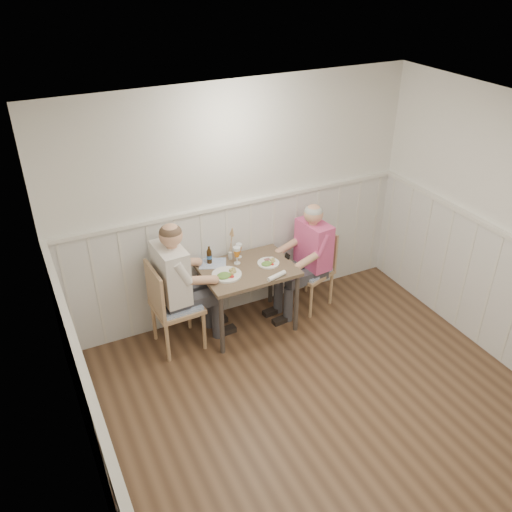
% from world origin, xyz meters
% --- Properties ---
extents(ground_plane, '(4.50, 4.50, 0.00)m').
position_xyz_m(ground_plane, '(0.00, 0.00, 0.00)').
color(ground_plane, '#462F1F').
extents(room_shell, '(4.04, 4.54, 2.60)m').
position_xyz_m(room_shell, '(0.00, 0.00, 1.52)').
color(room_shell, white).
rests_on(room_shell, ground).
extents(wainscot, '(4.00, 4.49, 1.34)m').
position_xyz_m(wainscot, '(0.00, 0.69, 0.69)').
color(wainscot, silver).
rests_on(wainscot, ground).
extents(dining_table, '(0.97, 0.70, 0.75)m').
position_xyz_m(dining_table, '(-0.08, 1.84, 0.65)').
color(dining_table, brown).
rests_on(dining_table, ground).
extents(chair_right, '(0.55, 0.55, 0.91)m').
position_xyz_m(chair_right, '(0.79, 1.92, 0.50)').
color(chair_right, '#9E825E').
rests_on(chair_right, ground).
extents(chair_left, '(0.49, 0.49, 0.99)m').
position_xyz_m(chair_left, '(-0.93, 1.87, 0.54)').
color(chair_left, '#9E825E').
rests_on(chair_left, ground).
extents(man_in_pink, '(0.64, 0.45, 1.32)m').
position_xyz_m(man_in_pink, '(0.71, 1.87, 0.55)').
color(man_in_pink, '#3F3F47').
rests_on(man_in_pink, ground).
extents(diner_cream, '(0.68, 0.47, 1.44)m').
position_xyz_m(diner_cream, '(-0.84, 1.90, 0.60)').
color(diner_cream, '#3F3F47').
rests_on(diner_cream, ground).
extents(plate_man, '(0.23, 0.23, 0.06)m').
position_xyz_m(plate_man, '(0.15, 1.82, 0.77)').
color(plate_man, white).
rests_on(plate_man, dining_table).
extents(plate_diner, '(0.31, 0.31, 0.08)m').
position_xyz_m(plate_diner, '(-0.35, 1.79, 0.77)').
color(plate_diner, white).
rests_on(plate_diner, dining_table).
extents(beer_glass_a, '(0.07, 0.07, 0.16)m').
position_xyz_m(beer_glass_a, '(-0.06, 2.08, 0.86)').
color(beer_glass_a, silver).
rests_on(beer_glass_a, dining_table).
extents(beer_glass_b, '(0.08, 0.08, 0.20)m').
position_xyz_m(beer_glass_b, '(-0.14, 1.97, 0.88)').
color(beer_glass_b, silver).
rests_on(beer_glass_b, dining_table).
extents(beer_bottle, '(0.06, 0.06, 0.20)m').
position_xyz_m(beer_bottle, '(-0.40, 2.11, 0.84)').
color(beer_bottle, black).
rests_on(beer_bottle, dining_table).
extents(rolled_napkin, '(0.23, 0.11, 0.05)m').
position_xyz_m(rolled_napkin, '(0.10, 1.53, 0.77)').
color(rolled_napkin, white).
rests_on(rolled_napkin, dining_table).
extents(grass_vase, '(0.04, 0.04, 0.39)m').
position_xyz_m(grass_vase, '(-0.16, 2.09, 0.92)').
color(grass_vase, silver).
rests_on(grass_vase, dining_table).
extents(gingham_mat, '(0.35, 0.32, 0.01)m').
position_xyz_m(gingham_mat, '(-0.37, 2.08, 0.75)').
color(gingham_mat, '#5176BD').
rests_on(gingham_mat, dining_table).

